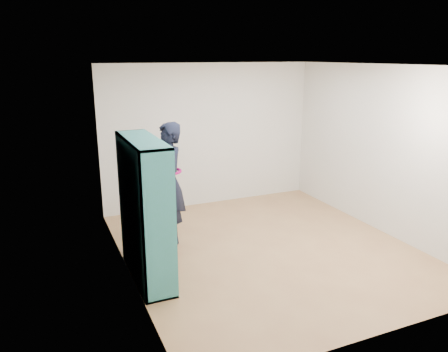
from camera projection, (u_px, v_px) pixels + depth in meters
name	position (u px, v px, depth m)	size (l,w,h in m)	color
floor	(267.00, 248.00, 6.38)	(4.50, 4.50, 0.00)	#9C6D47
ceiling	(273.00, 65.00, 5.68)	(4.50, 4.50, 0.00)	white
wall_left	(125.00, 178.00, 5.26)	(0.02, 4.50, 2.60)	silver
wall_right	(382.00, 150.00, 6.80)	(0.02, 4.50, 2.60)	silver
wall_back	(210.00, 135.00, 8.02)	(4.00, 0.02, 2.60)	silver
wall_front	(389.00, 215.00, 4.04)	(4.00, 0.02, 2.60)	silver
bookshelf	(143.00, 212.00, 5.34)	(0.39, 1.34, 1.78)	teal
person	(169.00, 183.00, 6.42)	(0.47, 0.68, 1.81)	black
smartphone	(157.00, 175.00, 6.41)	(0.01, 0.09, 0.14)	silver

